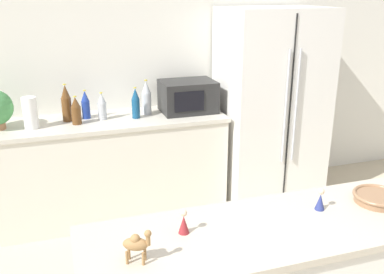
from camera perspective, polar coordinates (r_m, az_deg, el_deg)
wall_back at (r=4.03m, az=-5.98°, el=9.34°), size 8.00×0.06×2.55m
back_counter at (r=3.88m, az=-11.03°, el=-4.01°), size 2.06×0.63×0.90m
refrigerator at (r=4.11m, az=10.39°, el=4.02°), size 0.93×0.73×1.81m
paper_towel_roll at (r=3.62m, az=-20.76°, el=3.02°), size 0.11×0.11×0.25m
microwave at (r=3.86m, az=-0.57°, el=5.45°), size 0.48×0.37×0.28m
back_bottle_0 at (r=3.70m, az=-11.91°, el=3.98°), size 0.07×0.07×0.24m
back_bottle_1 at (r=3.76m, az=-14.01°, el=4.17°), size 0.07×0.07×0.25m
back_bottle_2 at (r=3.72m, az=-16.42°, el=4.31°), size 0.08×0.08×0.32m
back_bottle_3 at (r=3.62m, az=-15.20°, el=3.38°), size 0.08×0.08×0.24m
back_bottle_4 at (r=3.69m, az=-7.52°, el=4.46°), size 0.07×0.07×0.27m
back_bottle_5 at (r=3.80m, az=-6.11°, el=5.22°), size 0.08×0.08×0.31m
fruit_bowl at (r=2.40m, az=23.50°, el=-7.40°), size 0.25×0.25×0.05m
camel_figurine at (r=1.75m, az=-7.38°, el=-13.89°), size 0.12×0.09×0.15m
wise_man_figurine_blue at (r=2.22m, az=16.73°, el=-8.11°), size 0.05×0.05×0.11m
wise_man_figurine_crimson at (r=1.94m, az=-1.11°, el=-11.39°), size 0.05×0.05×0.12m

